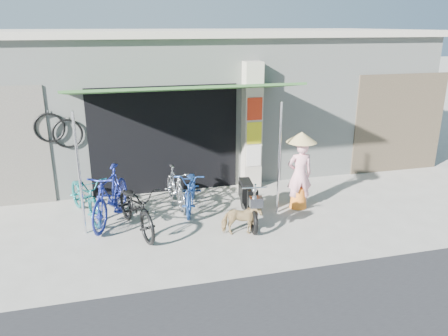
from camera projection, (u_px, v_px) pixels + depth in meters
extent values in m
plane|color=#A8A398|center=(247.00, 232.00, 8.37)|extent=(80.00, 80.00, 0.00)
cube|color=#AAB0A7|center=(195.00, 99.00, 12.51)|extent=(12.00, 5.00, 3.50)
cube|color=beige|center=(193.00, 33.00, 11.93)|extent=(12.30, 5.30, 0.16)
cube|color=black|center=(165.00, 140.00, 10.06)|extent=(3.40, 0.06, 2.50)
cube|color=black|center=(166.00, 169.00, 10.29)|extent=(3.06, 0.04, 1.10)
torus|color=black|center=(68.00, 134.00, 9.43)|extent=(0.65, 0.05, 0.65)
cylinder|color=silver|center=(66.00, 119.00, 9.35)|extent=(0.02, 0.02, 0.12)
torus|color=black|center=(49.00, 128.00, 9.30)|extent=(0.65, 0.05, 0.65)
cylinder|color=silver|center=(48.00, 113.00, 9.22)|extent=(0.02, 0.02, 0.12)
cube|color=#BCB3A1|center=(251.00, 126.00, 10.35)|extent=(0.42, 0.42, 3.00)
cube|color=red|center=(255.00, 109.00, 10.01)|extent=(0.36, 0.02, 0.52)
cube|color=yellow|center=(254.00, 133.00, 10.19)|extent=(0.36, 0.02, 0.52)
cube|color=silver|center=(254.00, 156.00, 10.36)|extent=(0.36, 0.02, 0.50)
cube|color=#2F5D2A|center=(183.00, 89.00, 8.87)|extent=(4.60, 1.88, 0.35)
cylinder|color=silver|center=(79.00, 175.00, 7.97)|extent=(0.05, 0.05, 2.36)
cylinder|color=silver|center=(279.00, 159.00, 8.90)|extent=(0.05, 0.05, 2.36)
cube|color=brown|center=(399.00, 124.00, 11.53)|extent=(2.60, 0.06, 2.60)
imported|color=#176B6B|center=(85.00, 196.00, 8.90)|extent=(1.20, 1.90, 0.94)
imported|color=navy|center=(110.00, 196.00, 8.65)|extent=(1.17, 1.93, 1.12)
imported|color=black|center=(136.00, 207.00, 8.30)|extent=(1.13, 1.96, 0.98)
imported|color=#A5A6AA|center=(176.00, 187.00, 9.42)|extent=(0.57, 1.51, 0.89)
imported|color=navy|center=(191.00, 189.00, 9.32)|extent=(1.03, 1.83, 0.91)
imported|color=tan|center=(241.00, 219.00, 8.19)|extent=(0.77, 0.42, 0.62)
torus|color=black|center=(254.00, 222.00, 8.24)|extent=(0.14, 0.49, 0.48)
torus|color=black|center=(243.00, 199.00, 9.35)|extent=(0.14, 0.49, 0.48)
cube|color=black|center=(248.00, 207.00, 8.77)|extent=(0.31, 0.88, 0.09)
cube|color=black|center=(246.00, 192.00, 9.01)|extent=(0.30, 0.53, 0.31)
cube|color=black|center=(246.00, 183.00, 8.95)|extent=(0.28, 0.52, 0.08)
cube|color=black|center=(253.00, 203.00, 8.31)|extent=(0.21, 0.12, 0.51)
cylinder|color=silver|center=(255.00, 188.00, 8.05)|extent=(0.47, 0.09, 0.03)
cube|color=silver|center=(256.00, 202.00, 7.96)|extent=(0.26, 0.21, 0.18)
imported|color=#FFABB7|center=(300.00, 175.00, 9.29)|extent=(0.58, 0.40, 1.50)
cone|color=orange|center=(298.00, 197.00, 9.46)|extent=(0.38, 0.38, 0.46)
cone|color=#DCBC76|center=(302.00, 137.00, 9.04)|extent=(0.64, 0.64, 0.22)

